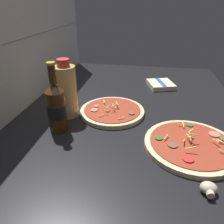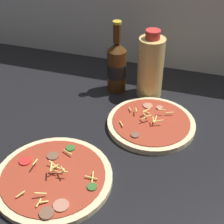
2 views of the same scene
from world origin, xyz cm
name	(u,v)px [view 1 (image 1 of 2)]	position (x,y,z in cm)	size (l,w,h in cm)	color
counter_slab	(130,128)	(0.00, 0.00, 1.25)	(160.00, 90.00, 2.50)	black
tile_backsplash	(1,44)	(0.00, 45.50, 30.00)	(160.00, 1.13, 60.00)	silver
pizza_near	(191,145)	(-10.40, -20.26, 3.42)	(28.94, 28.94, 5.42)	beige
pizza_far	(112,111)	(7.77, 8.02, 3.47)	(25.83, 25.83, 4.35)	beige
beer_bottle	(56,107)	(-7.81, 24.45, 11.51)	(6.37, 6.37, 24.31)	#47280F
oil_bottle	(66,91)	(3.32, 25.08, 12.88)	(8.34, 8.34, 22.57)	#D6B766
mushroom_left	(209,189)	(-28.64, -21.76, 3.93)	(4.29, 4.08, 2.86)	beige
dish_towel	(161,84)	(41.97, -11.98, 3.71)	(16.60, 15.74, 2.56)	beige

